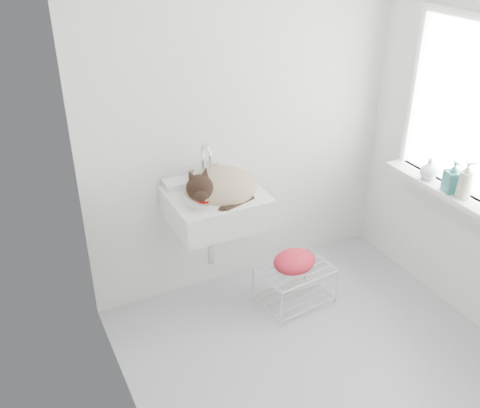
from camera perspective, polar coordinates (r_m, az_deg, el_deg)
name	(u,v)px	position (r m, az deg, el deg)	size (l,w,h in m)	color
floor	(316,356)	(3.49, 7.98, -15.45)	(2.20, 2.00, 0.02)	#AFAFAF
back_wall	(244,111)	(3.57, 0.37, 9.65)	(2.20, 0.02, 2.50)	white
left_wall	(117,220)	(2.36, -12.71, -1.62)	(0.02, 2.00, 2.50)	white
window_glass	(465,108)	(3.58, 22.50, 9.22)	(0.01, 0.80, 1.00)	white
window_frame	(464,109)	(3.56, 22.33, 9.20)	(0.04, 0.90, 1.10)	white
windowsill	(441,188)	(3.71, 20.23, 1.55)	(0.16, 0.88, 0.04)	white
sink	(216,193)	(3.38, -2.57, 1.12)	(0.59, 0.51, 0.23)	white
faucet	(204,162)	(3.47, -3.83, 4.41)	(0.21, 0.15, 0.21)	silver
cat	(218,188)	(3.35, -2.28, 1.66)	(0.48, 0.39, 0.30)	#C9B993
wire_rack	(295,284)	(3.78, 5.73, -8.28)	(0.47, 0.33, 0.28)	silver
towel	(294,265)	(3.67, 5.68, -6.41)	(0.30, 0.21, 0.12)	#D84500
bottle_a	(462,198)	(3.59, 22.16, 0.61)	(0.08, 0.08, 0.20)	beige
bottle_b	(450,191)	(3.65, 21.09, 1.25)	(0.09, 0.09, 0.20)	teal
bottle_c	(427,179)	(3.76, 19.00, 2.50)	(0.11, 0.11, 0.15)	silver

